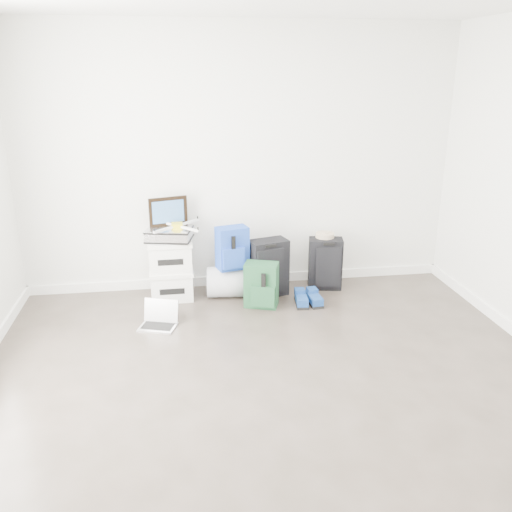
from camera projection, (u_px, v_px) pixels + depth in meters
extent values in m
plane|color=#342D26|center=(286.00, 420.00, 3.65)|extent=(5.00, 5.00, 0.00)
cube|color=silver|center=(240.00, 161.00, 5.54)|extent=(4.50, 0.02, 2.70)
cube|color=white|center=(241.00, 279.00, 5.96)|extent=(4.50, 0.02, 0.10)
cube|color=silver|center=(172.00, 285.00, 5.56)|extent=(0.42, 0.34, 0.27)
cube|color=silver|center=(171.00, 271.00, 5.51)|extent=(0.44, 0.36, 0.04)
cube|color=silver|center=(171.00, 257.00, 5.46)|extent=(0.42, 0.34, 0.27)
cube|color=silver|center=(170.00, 242.00, 5.41)|extent=(0.44, 0.36, 0.04)
cube|color=#B2B2B7|center=(169.00, 234.00, 5.38)|extent=(0.49, 0.40, 0.12)
cube|color=black|center=(168.00, 211.00, 5.41)|extent=(0.38, 0.13, 0.29)
cube|color=#275D9C|center=(168.00, 212.00, 5.39)|extent=(0.31, 0.09, 0.22)
cube|color=gold|center=(177.00, 226.00, 5.34)|extent=(0.11, 0.11, 0.05)
cube|color=white|center=(188.00, 223.00, 5.45)|extent=(0.24, 0.22, 0.02)
cube|color=white|center=(167.00, 223.00, 5.43)|extent=(0.22, 0.24, 0.02)
cube|color=white|center=(166.00, 229.00, 5.23)|extent=(0.24, 0.22, 0.02)
cube|color=white|center=(188.00, 228.00, 5.25)|extent=(0.22, 0.24, 0.02)
cylinder|color=gray|center=(233.00, 282.00, 5.59)|extent=(0.55, 0.37, 0.32)
cube|color=#192DA7|center=(232.00, 248.00, 5.45)|extent=(0.35, 0.26, 0.43)
cube|color=#192DA7|center=(233.00, 258.00, 5.37)|extent=(0.23, 0.12, 0.21)
cube|color=black|center=(268.00, 268.00, 5.59)|extent=(0.43, 0.32, 0.59)
cube|color=black|center=(270.00, 272.00, 5.47)|extent=(0.28, 0.11, 0.48)
cube|color=black|center=(271.00, 246.00, 5.39)|extent=(0.12, 0.05, 0.02)
cube|color=#153C23|center=(261.00, 285.00, 5.34)|extent=(0.37, 0.29, 0.45)
cube|color=#153C23|center=(263.00, 296.00, 5.26)|extent=(0.24, 0.14, 0.21)
cube|color=black|center=(325.00, 264.00, 5.77)|extent=(0.38, 0.26, 0.55)
cube|color=black|center=(328.00, 267.00, 5.67)|extent=(0.26, 0.08, 0.44)
cube|color=black|center=(329.00, 244.00, 5.59)|extent=(0.12, 0.05, 0.02)
cube|color=black|center=(301.00, 303.00, 5.44)|extent=(0.14, 0.30, 0.03)
cube|color=#1B51A5|center=(301.00, 299.00, 5.42)|extent=(0.14, 0.29, 0.07)
cube|color=black|center=(314.00, 302.00, 5.46)|extent=(0.13, 0.30, 0.03)
cube|color=#1B51A5|center=(314.00, 298.00, 5.44)|extent=(0.13, 0.29, 0.07)
cylinder|color=tan|center=(324.00, 260.00, 5.82)|extent=(0.20, 0.20, 0.60)
cube|color=silver|center=(158.00, 327.00, 4.95)|extent=(0.38, 0.32, 0.02)
cube|color=black|center=(158.00, 326.00, 4.95)|extent=(0.31, 0.23, 0.00)
cube|color=black|center=(161.00, 310.00, 5.02)|extent=(0.31, 0.11, 0.22)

